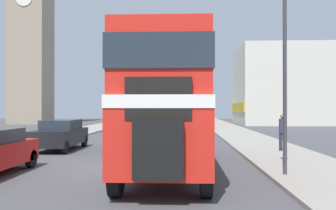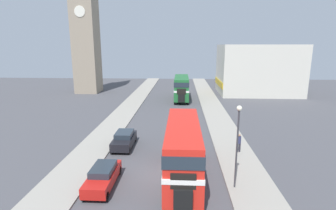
# 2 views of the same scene
# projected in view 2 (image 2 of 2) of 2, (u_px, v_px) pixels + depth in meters

# --- Properties ---
(ground_plane) EXTENTS (120.00, 120.00, 0.00)m
(ground_plane) POSITION_uv_depth(u_px,v_px,m) (158.00, 175.00, 20.30)
(ground_plane) COLOR #47474C
(sidewalk_right) EXTENTS (3.50, 120.00, 0.12)m
(sidewalk_right) POSITION_uv_depth(u_px,v_px,m) (246.00, 176.00, 19.94)
(sidewalk_right) COLOR gray
(sidewalk_right) RESTS_ON ground_plane
(sidewalk_left) EXTENTS (3.50, 120.00, 0.12)m
(sidewalk_left) POSITION_uv_depth(u_px,v_px,m) (73.00, 172.00, 20.63)
(sidewalk_left) COLOR gray
(sidewalk_left) RESTS_ON ground_plane
(double_decker_bus) EXTENTS (2.46, 10.07, 4.21)m
(double_decker_bus) POSITION_uv_depth(u_px,v_px,m) (183.00, 146.00, 19.40)
(double_decker_bus) COLOR red
(double_decker_bus) RESTS_ON ground_plane
(bus_distant) EXTENTS (2.54, 9.74, 4.24)m
(bus_distant) POSITION_uv_depth(u_px,v_px,m) (181.00, 86.00, 47.73)
(bus_distant) COLOR #1E602D
(bus_distant) RESTS_ON ground_plane
(car_parked_near) EXTENTS (1.67, 4.50, 1.47)m
(car_parked_near) POSITION_uv_depth(u_px,v_px,m) (103.00, 176.00, 18.56)
(car_parked_near) COLOR red
(car_parked_near) RESTS_ON ground_plane
(car_parked_mid) EXTENTS (1.79, 4.26, 1.53)m
(car_parked_mid) POSITION_uv_depth(u_px,v_px,m) (124.00, 139.00, 25.74)
(car_parked_mid) COLOR black
(car_parked_mid) RESTS_ON ground_plane
(pedestrian_walking) EXTENTS (0.35, 0.35, 1.74)m
(pedestrian_walking) POSITION_uv_depth(u_px,v_px,m) (239.00, 142.00, 24.20)
(pedestrian_walking) COLOR #282833
(pedestrian_walking) RESTS_ON sidewalk_right
(street_lamp) EXTENTS (0.36, 0.36, 5.86)m
(street_lamp) POSITION_uv_depth(u_px,v_px,m) (238.00, 135.00, 17.51)
(street_lamp) COLOR #38383D
(street_lamp) RESTS_ON sidewalk_right
(church_tower) EXTENTS (4.92, 4.92, 31.16)m
(church_tower) POSITION_uv_depth(u_px,v_px,m) (84.00, 14.00, 52.79)
(church_tower) COLOR gray
(church_tower) RESTS_ON ground_plane
(shop_building_block) EXTENTS (15.73, 11.40, 9.98)m
(shop_building_block) POSITION_uv_depth(u_px,v_px,m) (258.00, 69.00, 53.72)
(shop_building_block) COLOR beige
(shop_building_block) RESTS_ON ground_plane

